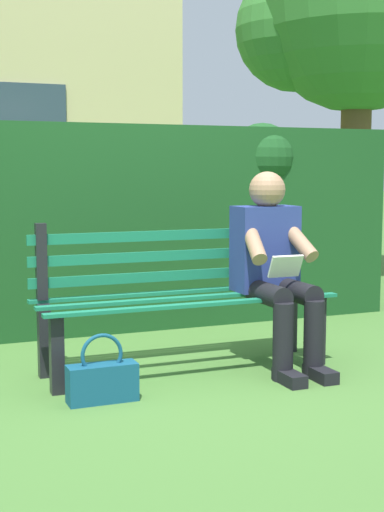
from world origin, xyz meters
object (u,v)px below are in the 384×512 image
at_px(person_seated, 274,264).
at_px(tree, 348,13).
at_px(park_bench, 181,294).
at_px(handbag, 102,380).

bearing_deg(person_seated, tree, -129.66).
relative_size(park_bench, handbag, 4.91).
distance_m(person_seated, handbag, 1.29).
relative_size(person_seated, tree, 0.29).
bearing_deg(park_bench, handbag, 37.86).
bearing_deg(tree, handbag, 42.05).
bearing_deg(tree, park_bench, 42.86).
bearing_deg(handbag, tree, -137.95).
xyz_separation_m(person_seated, handbag, (1.15, 0.29, -0.51)).
height_order(park_bench, handbag, park_bench).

